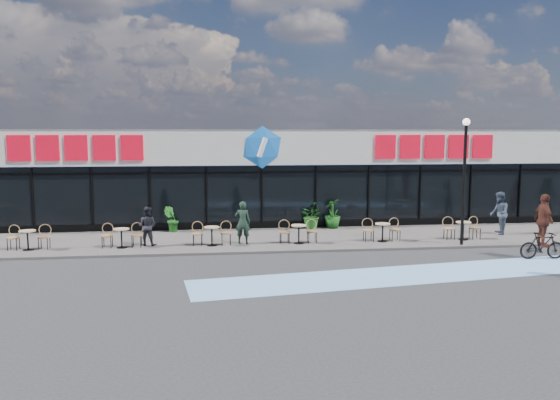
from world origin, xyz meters
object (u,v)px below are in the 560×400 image
object	(u,v)px
pedestrian_a	(499,213)
cyclist_b	(543,231)
potted_plant_mid	(332,214)
potted_plant_left	(171,219)
patron_left	(243,222)
potted_plant_right	(310,215)
lamp_post	(464,170)
patron_right	(147,226)

from	to	relation	value
pedestrian_a	cyclist_b	distance (m)	4.26
potted_plant_mid	potted_plant_left	bearing A→B (deg)	-178.89
patron_left	pedestrian_a	size ratio (longest dim) A/B	0.91
potted_plant_mid	potted_plant_right	xyz separation A→B (m)	(-1.03, 0.01, -0.06)
patron_left	cyclist_b	bearing A→B (deg)	171.16
potted_plant_left	potted_plant_right	distance (m)	6.23
potted_plant_mid	patron_left	size ratio (longest dim) A/B	0.79
patron_left	potted_plant_right	bearing A→B (deg)	-126.53
potted_plant_left	potted_plant_mid	size ratio (longest dim) A/B	0.84
potted_plant_left	pedestrian_a	bearing A→B (deg)	-9.14
potted_plant_left	potted_plant_mid	bearing A→B (deg)	1.11
potted_plant_mid	cyclist_b	distance (m)	9.00
cyclist_b	potted_plant_left	bearing A→B (deg)	154.21
lamp_post	cyclist_b	distance (m)	3.60
potted_plant_right	cyclist_b	world-z (taller)	cyclist_b
lamp_post	potted_plant_mid	size ratio (longest dim) A/B	3.67
potted_plant_mid	cyclist_b	xyz separation A→B (m)	(6.12, -6.60, 0.24)
potted_plant_left	pedestrian_a	distance (m)	14.22
lamp_post	patron_left	size ratio (longest dim) A/B	2.92
potted_plant_mid	patron_right	distance (m)	8.50
lamp_post	pedestrian_a	world-z (taller)	lamp_post
lamp_post	cyclist_b	bearing A→B (deg)	-50.09
potted_plant_mid	pedestrian_a	bearing A→B (deg)	-19.49
potted_plant_left	potted_plant_right	world-z (taller)	potted_plant_right
patron_left	patron_right	bearing A→B (deg)	9.22
potted_plant_mid	patron_right	world-z (taller)	patron_right
lamp_post	potted_plant_right	bearing A→B (deg)	140.45
lamp_post	potted_plant_right	distance (m)	7.18
patron_right	cyclist_b	bearing A→B (deg)	-178.38
potted_plant_mid	patron_left	bearing A→B (deg)	-144.43
potted_plant_mid	pedestrian_a	world-z (taller)	pedestrian_a
lamp_post	patron_left	distance (m)	8.82
potted_plant_left	patron_right	size ratio (longest dim) A/B	0.74
lamp_post	potted_plant_mid	bearing A→B (deg)	134.23
patron_right	cyclist_b	world-z (taller)	cyclist_b
patron_left	cyclist_b	distance (m)	10.98
potted_plant_left	cyclist_b	xyz separation A→B (m)	(13.38, -6.46, 0.34)
potted_plant_mid	potted_plant_right	size ratio (longest dim) A/B	1.09
lamp_post	patron_right	distance (m)	12.42
lamp_post	patron_right	bearing A→B (deg)	173.81
potted_plant_left	patron_right	distance (m)	2.95
potted_plant_mid	pedestrian_a	xyz separation A→B (m)	(6.77, -2.40, 0.26)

